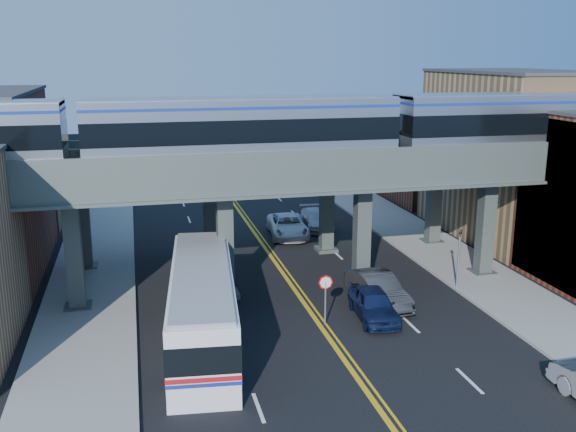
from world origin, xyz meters
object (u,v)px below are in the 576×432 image
object	(u,v)px
transit_train	(243,129)
stop_sign	(325,292)
car_lane_b	(378,289)
car_lane_c	(288,226)
transit_bus	(203,305)
car_lane_a	(374,304)
car_lane_d	(316,219)
traffic_signal	(459,251)

from	to	relation	value
transit_train	stop_sign	bearing A→B (deg)	-57.47
car_lane_b	car_lane_c	distance (m)	14.47
transit_bus	car_lane_a	distance (m)	8.88
transit_train	transit_bus	distance (m)	9.81
stop_sign	car_lane_b	xyz separation A→B (m)	(3.57, 1.89, -0.90)
stop_sign	car_lane_a	size ratio (longest dim) A/B	0.56
car_lane_b	car_lane_d	bearing A→B (deg)	81.24
traffic_signal	car_lane_b	distance (m)	5.63
car_lane_d	transit_train	bearing A→B (deg)	-117.78
traffic_signal	car_lane_b	xyz separation A→B (m)	(-5.33, -1.11, -1.44)
traffic_signal	car_lane_c	bearing A→B (deg)	117.50
stop_sign	traffic_signal	xyz separation A→B (m)	(8.90, 3.00, 0.54)
car_lane_b	transit_train	bearing A→B (deg)	150.59
stop_sign	car_lane_c	world-z (taller)	stop_sign
traffic_signal	car_lane_b	size ratio (longest dim) A/B	0.78
traffic_signal	car_lane_d	size ratio (longest dim) A/B	0.82
transit_bus	car_lane_b	bearing A→B (deg)	-71.21
car_lane_c	car_lane_d	bearing A→B (deg)	37.07
car_lane_d	car_lane_a	bearing A→B (deg)	-93.08
stop_sign	traffic_signal	world-z (taller)	traffic_signal
traffic_signal	transit_bus	distance (m)	15.45
car_lane_b	car_lane_a	bearing A→B (deg)	-122.40
transit_bus	car_lane_b	world-z (taller)	transit_bus
transit_train	car_lane_c	size ratio (longest dim) A/B	8.86
transit_bus	car_lane_a	bearing A→B (deg)	-81.13
traffic_signal	transit_bus	xyz separation A→B (m)	(-15.08, -3.33, -0.55)
stop_sign	transit_bus	bearing A→B (deg)	-176.96
transit_bus	car_lane_b	size ratio (longest dim) A/B	2.57
traffic_signal	car_lane_a	world-z (taller)	traffic_signal
stop_sign	car_lane_d	size ratio (longest dim) A/B	0.52
transit_bus	car_lane_c	world-z (taller)	transit_bus
car_lane_c	stop_sign	bearing A→B (deg)	-92.00
car_lane_d	traffic_signal	bearing A→B (deg)	-70.82
traffic_signal	car_lane_b	world-z (taller)	traffic_signal
traffic_signal	car_lane_a	bearing A→B (deg)	-155.33
car_lane_d	stop_sign	bearing A→B (deg)	-101.14
stop_sign	car_lane_d	distance (m)	18.61
transit_train	stop_sign	distance (m)	9.69
transit_bus	car_lane_c	size ratio (longest dim) A/B	2.33
car_lane_c	traffic_signal	bearing A→B (deg)	-57.53
transit_bus	car_lane_d	bearing A→B (deg)	-24.77
car_lane_b	transit_bus	bearing A→B (deg)	-171.87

